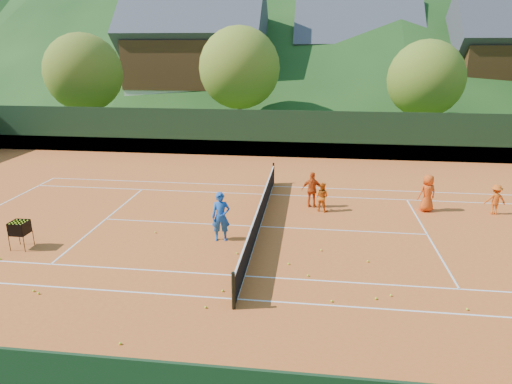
# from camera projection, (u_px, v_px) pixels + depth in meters

# --- Properties ---
(ground) EXTENTS (400.00, 400.00, 0.00)m
(ground) POSITION_uv_depth(u_px,v_px,m) (260.00, 227.00, 18.04)
(ground) COLOR #294D18
(ground) RESTS_ON ground
(clay_court) EXTENTS (40.00, 24.00, 0.02)m
(clay_court) POSITION_uv_depth(u_px,v_px,m) (260.00, 227.00, 18.04)
(clay_court) COLOR #C65720
(clay_court) RESTS_ON ground
(coach) EXTENTS (0.73, 0.54, 1.83)m
(coach) POSITION_uv_depth(u_px,v_px,m) (221.00, 217.00, 16.51)
(coach) COLOR blue
(coach) RESTS_ON clay_court
(student_a) EXTENTS (0.76, 0.68, 1.28)m
(student_a) POSITION_uv_depth(u_px,v_px,m) (322.00, 197.00, 19.57)
(student_a) COLOR orange
(student_a) RESTS_ON clay_court
(student_b) EXTENTS (0.96, 0.47, 1.59)m
(student_b) POSITION_uv_depth(u_px,v_px,m) (312.00, 190.00, 19.99)
(student_b) COLOR #DD4E13
(student_b) RESTS_ON clay_court
(student_c) EXTENTS (0.92, 0.76, 1.62)m
(student_c) POSITION_uv_depth(u_px,v_px,m) (427.00, 193.00, 19.51)
(student_c) COLOR #E54F14
(student_c) RESTS_ON clay_court
(student_d) EXTENTS (0.84, 0.49, 1.29)m
(student_d) POSITION_uv_depth(u_px,v_px,m) (495.00, 199.00, 19.21)
(student_d) COLOR #E45A14
(student_d) RESTS_ON clay_court
(tennis_ball_0) EXTENTS (0.07, 0.07, 0.07)m
(tennis_ball_0) POSITION_uv_depth(u_px,v_px,m) (237.00, 253.00, 15.63)
(tennis_ball_0) COLOR #CBF328
(tennis_ball_0) RESTS_ON clay_court
(tennis_ball_1) EXTENTS (0.07, 0.07, 0.07)m
(tennis_ball_1) POSITION_uv_depth(u_px,v_px,m) (155.00, 232.00, 17.39)
(tennis_ball_1) COLOR #CBF328
(tennis_ball_1) RESTS_ON clay_court
(tennis_ball_2) EXTENTS (0.07, 0.07, 0.07)m
(tennis_ball_2) POSITION_uv_depth(u_px,v_px,m) (391.00, 295.00, 12.99)
(tennis_ball_2) COLOR #CBF328
(tennis_ball_2) RESTS_ON clay_court
(tennis_ball_3) EXTENTS (0.07, 0.07, 0.07)m
(tennis_ball_3) POSITION_uv_depth(u_px,v_px,m) (206.00, 307.00, 12.39)
(tennis_ball_3) COLOR #CBF328
(tennis_ball_3) RESTS_ON clay_court
(tennis_ball_4) EXTENTS (0.07, 0.07, 0.07)m
(tennis_ball_4) POSITION_uv_depth(u_px,v_px,m) (0.00, 259.00, 15.22)
(tennis_ball_4) COLOR #CBF328
(tennis_ball_4) RESTS_ON clay_court
(tennis_ball_5) EXTENTS (0.07, 0.07, 0.07)m
(tennis_ball_5) POSITION_uv_depth(u_px,v_px,m) (321.00, 250.00, 15.87)
(tennis_ball_5) COLOR #CBF328
(tennis_ball_5) RESTS_ON clay_court
(tennis_ball_6) EXTENTS (0.07, 0.07, 0.07)m
(tennis_ball_6) POSITION_uv_depth(u_px,v_px,m) (223.00, 291.00, 13.23)
(tennis_ball_6) COLOR #CBF328
(tennis_ball_6) RESTS_ON clay_court
(tennis_ball_9) EXTENTS (0.07, 0.07, 0.07)m
(tennis_ball_9) POSITION_uv_depth(u_px,v_px,m) (39.00, 293.00, 13.09)
(tennis_ball_9) COLOR #CBF328
(tennis_ball_9) RESTS_ON clay_court
(tennis_ball_10) EXTENTS (0.07, 0.07, 0.07)m
(tennis_ball_10) POSITION_uv_depth(u_px,v_px,m) (368.00, 261.00, 15.05)
(tennis_ball_10) COLOR #CBF328
(tennis_ball_10) RESTS_ON clay_court
(tennis_ball_11) EXTENTS (0.07, 0.07, 0.07)m
(tennis_ball_11) POSITION_uv_depth(u_px,v_px,m) (120.00, 344.00, 10.88)
(tennis_ball_11) COLOR #CBF328
(tennis_ball_11) RESTS_ON clay_court
(tennis_ball_12) EXTENTS (0.07, 0.07, 0.07)m
(tennis_ball_12) POSITION_uv_depth(u_px,v_px,m) (153.00, 365.00, 10.15)
(tennis_ball_12) COLOR #CBF328
(tennis_ball_12) RESTS_ON clay_court
(tennis_ball_14) EXTENTS (0.07, 0.07, 0.07)m
(tennis_ball_14) POSITION_uv_depth(u_px,v_px,m) (332.00, 301.00, 12.70)
(tennis_ball_14) COLOR #CBF328
(tennis_ball_14) RESTS_ON clay_court
(tennis_ball_15) EXTENTS (0.07, 0.07, 0.07)m
(tennis_ball_15) POSITION_uv_depth(u_px,v_px,m) (289.00, 264.00, 14.87)
(tennis_ball_15) COLOR #CBF328
(tennis_ball_15) RESTS_ON clay_court
(tennis_ball_17) EXTENTS (0.07, 0.07, 0.07)m
(tennis_ball_17) POSITION_uv_depth(u_px,v_px,m) (467.00, 309.00, 12.30)
(tennis_ball_17) COLOR #CBF328
(tennis_ball_17) RESTS_ON clay_court
(tennis_ball_18) EXTENTS (0.07, 0.07, 0.07)m
(tennis_ball_18) POSITION_uv_depth(u_px,v_px,m) (34.00, 291.00, 13.23)
(tennis_ball_18) COLOR #CBF328
(tennis_ball_18) RESTS_ON clay_court
(tennis_ball_19) EXTENTS (0.07, 0.07, 0.07)m
(tennis_ball_19) POSITION_uv_depth(u_px,v_px,m) (376.00, 299.00, 12.82)
(tennis_ball_19) COLOR #CBF328
(tennis_ball_19) RESTS_ON clay_court
(tennis_ball_20) EXTENTS (0.07, 0.07, 0.07)m
(tennis_ball_20) POSITION_uv_depth(u_px,v_px,m) (308.00, 276.00, 14.11)
(tennis_ball_20) COLOR #CBF328
(tennis_ball_20) RESTS_ON clay_court
(court_lines) EXTENTS (23.83, 11.03, 0.00)m
(court_lines) POSITION_uv_depth(u_px,v_px,m) (260.00, 226.00, 18.03)
(court_lines) COLOR white
(court_lines) RESTS_ON clay_court
(tennis_net) EXTENTS (0.10, 12.07, 1.10)m
(tennis_net) POSITION_uv_depth(u_px,v_px,m) (260.00, 215.00, 17.88)
(tennis_net) COLOR black
(tennis_net) RESTS_ON clay_court
(perimeter_fence) EXTENTS (40.40, 24.24, 3.00)m
(perimeter_fence) POSITION_uv_depth(u_px,v_px,m) (260.00, 197.00, 17.65)
(perimeter_fence) COLOR black
(perimeter_fence) RESTS_ON clay_court
(ball_hopper) EXTENTS (0.57, 0.57, 1.00)m
(ball_hopper) POSITION_uv_depth(u_px,v_px,m) (20.00, 228.00, 15.89)
(ball_hopper) COLOR black
(ball_hopper) RESTS_ON clay_court
(chalet_left) EXTENTS (13.80, 9.93, 12.92)m
(chalet_left) POSITION_uv_depth(u_px,v_px,m) (196.00, 59.00, 45.86)
(chalet_left) COLOR beige
(chalet_left) RESTS_ON ground
(chalet_mid) EXTENTS (12.65, 8.82, 11.45)m
(chalet_mid) POSITION_uv_depth(u_px,v_px,m) (355.00, 65.00, 47.92)
(chalet_mid) COLOR beige
(chalet_mid) RESTS_ON ground
(chalet_right) EXTENTS (11.50, 8.82, 11.91)m
(chalet_right) POSITION_uv_depth(u_px,v_px,m) (511.00, 64.00, 42.39)
(chalet_right) COLOR beige
(chalet_right) RESTS_ON ground
(tree_a) EXTENTS (6.00, 6.00, 7.88)m
(tree_a) POSITION_uv_depth(u_px,v_px,m) (83.00, 73.00, 35.48)
(tree_a) COLOR #3F2719
(tree_a) RESTS_ON ground
(tree_b) EXTENTS (6.40, 6.40, 8.40)m
(tree_b) POSITION_uv_depth(u_px,v_px,m) (239.00, 68.00, 35.83)
(tree_b) COLOR #422C1A
(tree_b) RESTS_ON ground
(tree_c) EXTENTS (5.60, 5.60, 7.35)m
(tree_c) POSITION_uv_depth(u_px,v_px,m) (426.00, 79.00, 33.41)
(tree_c) COLOR #3F2819
(tree_c) RESTS_ON ground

